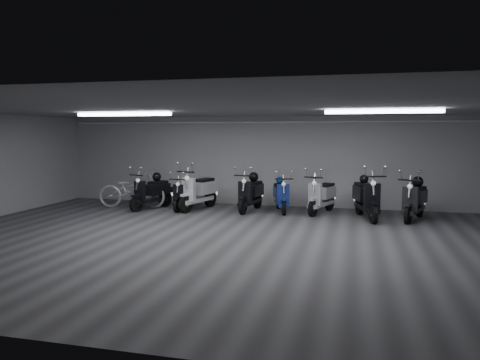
% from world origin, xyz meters
% --- Properties ---
extents(floor, '(14.00, 10.00, 0.01)m').
position_xyz_m(floor, '(0.00, 0.00, -0.01)').
color(floor, '#3C3C3E').
rests_on(floor, ground).
extents(ceiling, '(14.00, 10.00, 0.01)m').
position_xyz_m(ceiling, '(0.00, 0.00, 2.80)').
color(ceiling, slate).
rests_on(ceiling, ground).
extents(back_wall, '(14.00, 0.01, 2.80)m').
position_xyz_m(back_wall, '(0.00, 5.00, 1.40)').
color(back_wall, '#A0A0A3').
rests_on(back_wall, ground).
extents(front_wall, '(14.00, 0.01, 2.80)m').
position_xyz_m(front_wall, '(0.00, -5.00, 1.40)').
color(front_wall, '#A0A0A3').
rests_on(front_wall, ground).
extents(fluor_strip_left, '(2.40, 0.18, 0.08)m').
position_xyz_m(fluor_strip_left, '(-3.00, 1.00, 2.74)').
color(fluor_strip_left, white).
rests_on(fluor_strip_left, ceiling).
extents(fluor_strip_right, '(2.40, 0.18, 0.08)m').
position_xyz_m(fluor_strip_right, '(3.00, 1.00, 2.74)').
color(fluor_strip_right, white).
rests_on(fluor_strip_right, ceiling).
extents(conduit, '(13.60, 0.05, 0.05)m').
position_xyz_m(conduit, '(0.00, 4.92, 2.62)').
color(conduit, white).
rests_on(conduit, back_wall).
extents(scooter_0, '(1.19, 1.89, 1.33)m').
position_xyz_m(scooter_0, '(-3.45, 3.40, 0.67)').
color(scooter_0, black).
rests_on(scooter_0, floor).
extents(scooter_1, '(0.54, 1.60, 1.19)m').
position_xyz_m(scooter_1, '(-2.47, 3.58, 0.59)').
color(scooter_1, black).
rests_on(scooter_1, floor).
extents(scooter_2, '(1.14, 2.08, 1.47)m').
position_xyz_m(scooter_2, '(-2.04, 3.65, 0.74)').
color(scooter_2, silver).
rests_on(scooter_2, floor).
extents(scooter_3, '(0.86, 1.90, 1.37)m').
position_xyz_m(scooter_3, '(-0.48, 3.79, 0.68)').
color(scooter_3, black).
rests_on(scooter_3, floor).
extents(scooter_4, '(1.03, 1.78, 1.26)m').
position_xyz_m(scooter_4, '(0.41, 3.89, 0.63)').
color(scooter_4, navy).
rests_on(scooter_4, floor).
extents(scooter_6, '(1.16, 1.90, 1.34)m').
position_xyz_m(scooter_6, '(1.57, 3.90, 0.67)').
color(scooter_6, '#B3B2B7').
rests_on(scooter_6, floor).
extents(scooter_7, '(1.14, 2.10, 1.49)m').
position_xyz_m(scooter_7, '(2.78, 3.37, 0.74)').
color(scooter_7, black).
rests_on(scooter_7, floor).
extents(scooter_9, '(1.22, 1.96, 1.38)m').
position_xyz_m(scooter_9, '(4.00, 3.43, 0.69)').
color(scooter_9, black).
rests_on(scooter_9, floor).
extents(bicycle, '(2.14, 1.01, 1.33)m').
position_xyz_m(bicycle, '(-4.15, 3.53, 0.67)').
color(bicycle, silver).
rests_on(bicycle, floor).
extents(helmet_0, '(0.29, 0.29, 0.29)m').
position_xyz_m(helmet_0, '(4.08, 3.67, 1.00)').
color(helmet_0, black).
rests_on(helmet_0, scooter_9).
extents(helmet_1, '(0.24, 0.24, 0.24)m').
position_xyz_m(helmet_1, '(2.71, 3.63, 1.04)').
color(helmet_1, black).
rests_on(helmet_1, scooter_7).
extents(helmet_2, '(0.27, 0.27, 0.27)m').
position_xyz_m(helmet_2, '(-3.36, 3.63, 0.96)').
color(helmet_2, black).
rests_on(helmet_2, scooter_0).
extents(helmet_3, '(0.29, 0.29, 0.29)m').
position_xyz_m(helmet_3, '(-0.44, 4.04, 0.99)').
color(helmet_3, black).
rests_on(helmet_3, scooter_3).
extents(helmet_4, '(0.23, 0.23, 0.23)m').
position_xyz_m(helmet_4, '(0.34, 4.11, 0.89)').
color(helmet_4, navy).
rests_on(helmet_4, scooter_4).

